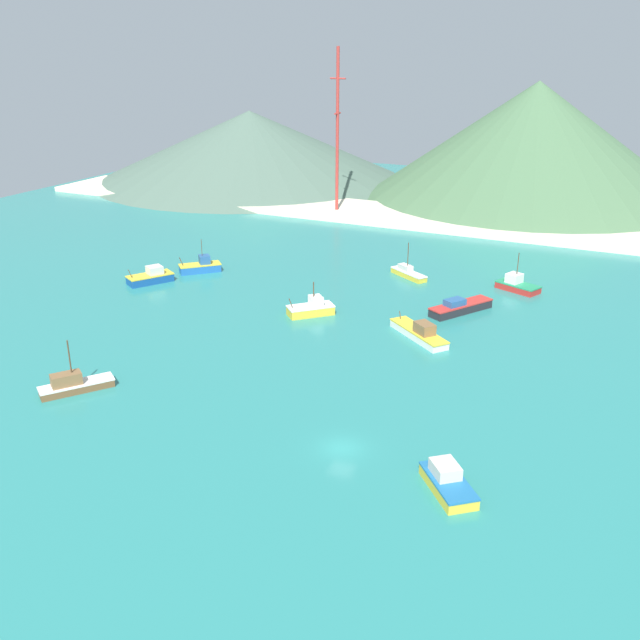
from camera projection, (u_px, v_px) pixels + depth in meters
name	position (u px, v px, depth m)	size (l,w,h in m)	color
ground	(431.00, 344.00, 96.63)	(260.00, 280.00, 0.50)	teal
fishing_boat_0	(448.00, 482.00, 64.33)	(6.70, 7.21, 2.39)	gold
fishing_boat_1	(517.00, 285.00, 116.31)	(7.65, 5.64, 6.29)	red
fishing_boat_2	(420.00, 333.00, 97.41)	(10.20, 8.94, 2.62)	silver
fishing_boat_4	(151.00, 277.00, 120.10)	(6.54, 8.09, 2.93)	#14478C
fishing_boat_5	(460.00, 307.00, 106.81)	(7.88, 10.75, 2.32)	#232328
fishing_boat_7	(311.00, 309.00, 105.86)	(6.92, 6.92, 5.07)	gold
fishing_boat_8	(74.00, 384.00, 82.57)	(6.75, 8.20, 6.46)	brown
fishing_boat_9	(408.00, 273.00, 122.98)	(7.67, 5.97, 6.08)	gold
fishing_boat_10	(201.00, 266.00, 125.65)	(7.01, 6.99, 5.89)	#1E5BA8
beach_strip	(524.00, 228.00, 153.00)	(247.00, 20.40, 1.20)	beige
hill_west	(250.00, 146.00, 206.65)	(90.61, 90.61, 19.69)	#4C6656
hill_central	(533.00, 142.00, 178.68)	(84.41, 84.41, 29.21)	#476B47
radio_tower	(337.00, 132.00, 160.96)	(3.71, 2.97, 37.12)	#B7332D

